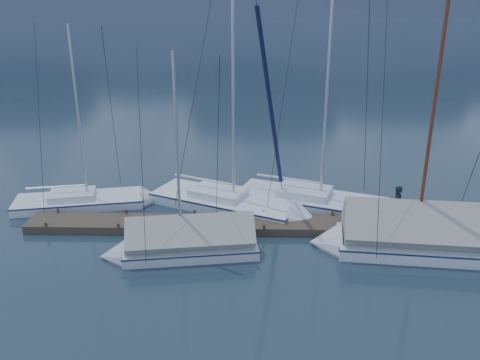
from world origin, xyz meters
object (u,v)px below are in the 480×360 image
Objects in this scene: sailboat_covered_far at (178,245)px; person at (398,205)px; sailboat_open_right at (332,205)px; sailboat_open_left at (99,201)px; sailboat_open_mid at (245,207)px; sailboat_covered_near at (412,239)px.

sailboat_covered_far is 9.12m from person.
sailboat_open_left is at bearing 178.54° from sailboat_open_right.
person is (2.31, -2.23, 1.00)m from sailboat_open_right.
sailboat_open_mid is at bearing 69.27° from person.
sailboat_covered_far is at bearing -145.50° from sailboat_open_right.
sailboat_open_left is 0.85× the size of sailboat_open_right.
sailboat_open_mid is at bearing 150.79° from sailboat_covered_near.
sailboat_open_right is (10.94, -0.28, 0.03)m from sailboat_open_left.
sailboat_open_left is at bearing 75.16° from person.
person is at bearing -44.04° from sailboat_open_right.
sailboat_covered_far is at bearing -46.97° from sailboat_open_left.
sailboat_covered_near reaches higher than sailboat_covered_far.
person is (13.25, -2.51, 1.02)m from sailboat_open_left.
sailboat_covered_near is at bearing 3.25° from sailboat_covered_far.
sailboat_covered_near is 6.10× the size of person.
sailboat_open_left is 13.52m from person.
sailboat_open_right reaches higher than sailboat_covered_near.
sailboat_open_mid is 7.43m from sailboat_covered_near.
sailboat_open_left is at bearing 133.03° from sailboat_covered_far.
sailboat_open_left reaches higher than sailboat_covered_far.
sailboat_open_right is at bearing -1.46° from sailboat_open_left.
sailboat_open_right is at bearing 34.50° from sailboat_covered_far.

